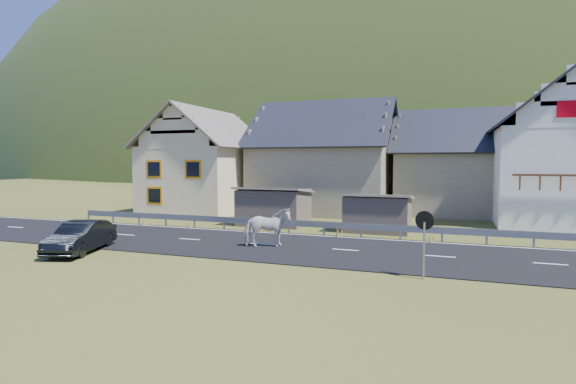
% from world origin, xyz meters
% --- Properties ---
extents(ground, '(160.00, 160.00, 0.00)m').
position_xyz_m(ground, '(0.00, 0.00, 0.00)').
color(ground, '#3A4717').
rests_on(ground, ground).
extents(road, '(60.00, 7.00, 0.04)m').
position_xyz_m(road, '(0.00, 0.00, 0.02)').
color(road, black).
rests_on(road, ground).
extents(lane_markings, '(60.00, 6.60, 0.01)m').
position_xyz_m(lane_markings, '(0.00, 0.00, 0.04)').
color(lane_markings, silver).
rests_on(lane_markings, road).
extents(guardrail, '(28.10, 0.09, 0.75)m').
position_xyz_m(guardrail, '(-0.00, 3.68, 0.56)').
color(guardrail, '#93969B').
rests_on(guardrail, ground).
extents(shed_left, '(4.30, 3.30, 2.40)m').
position_xyz_m(shed_left, '(-2.00, 6.50, 1.10)').
color(shed_left, brown).
rests_on(shed_left, ground).
extents(shed_right, '(3.80, 2.90, 2.20)m').
position_xyz_m(shed_right, '(4.50, 6.00, 1.00)').
color(shed_right, brown).
rests_on(shed_right, ground).
extents(house_cream, '(7.80, 9.80, 8.30)m').
position_xyz_m(house_cream, '(-10.00, 12.00, 4.36)').
color(house_cream, '#FAECB0').
rests_on(house_cream, ground).
extents(house_stone_a, '(10.80, 9.80, 8.90)m').
position_xyz_m(house_stone_a, '(-1.00, 15.00, 4.63)').
color(house_stone_a, gray).
rests_on(house_stone_a, ground).
extents(house_stone_b, '(9.80, 8.80, 8.10)m').
position_xyz_m(house_stone_b, '(9.00, 17.00, 4.24)').
color(house_stone_b, gray).
rests_on(house_stone_b, ground).
extents(house_white, '(8.80, 10.80, 9.70)m').
position_xyz_m(house_white, '(15.00, 14.00, 5.06)').
color(house_white, white).
rests_on(house_white, ground).
extents(mountain, '(440.00, 280.00, 260.00)m').
position_xyz_m(mountain, '(5.00, 180.00, -20.00)').
color(mountain, '#1B370E').
rests_on(mountain, ground).
extents(conifer_patch, '(76.00, 50.00, 28.00)m').
position_xyz_m(conifer_patch, '(-55.00, 110.00, 6.00)').
color(conifer_patch, black).
rests_on(conifer_patch, ground).
extents(horse, '(1.78, 2.35, 1.81)m').
position_xyz_m(horse, '(0.45, -0.54, 0.94)').
color(horse, beige).
rests_on(horse, road).
extents(car, '(2.56, 4.34, 1.35)m').
position_xyz_m(car, '(-6.83, -4.20, 0.68)').
color(car, black).
rests_on(car, ground).
extents(traffic_mirror, '(0.63, 0.24, 2.31)m').
position_xyz_m(traffic_mirror, '(7.53, -3.75, 1.70)').
color(traffic_mirror, '#93969B').
rests_on(traffic_mirror, ground).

